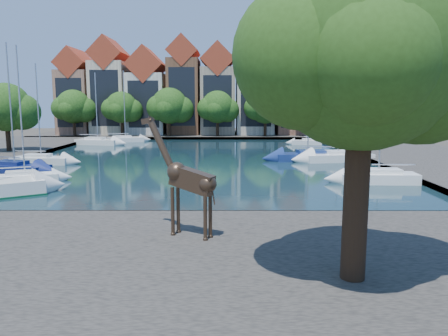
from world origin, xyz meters
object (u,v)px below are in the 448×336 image
at_px(sailboat_left_a, 25,176).
at_px(giraffe_statue, 186,179).
at_px(plane_tree, 367,54).
at_px(sailboat_right_a, 379,175).

bearing_deg(sailboat_left_a, giraffe_statue, -46.77).
relative_size(plane_tree, sailboat_right_a, 0.87).
height_order(giraffe_statue, sailboat_right_a, sailboat_right_a).
distance_m(giraffe_statue, sailboat_left_a, 20.07).
relative_size(plane_tree, giraffe_statue, 2.09).
distance_m(plane_tree, sailboat_right_a, 21.66).
height_order(plane_tree, sailboat_right_a, sailboat_right_a).
relative_size(giraffe_statue, sailboat_left_a, 0.49).
bearing_deg(plane_tree, giraffe_statue, 142.41).
xyz_separation_m(giraffe_statue, sailboat_left_a, (-13.65, 14.52, -2.37)).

